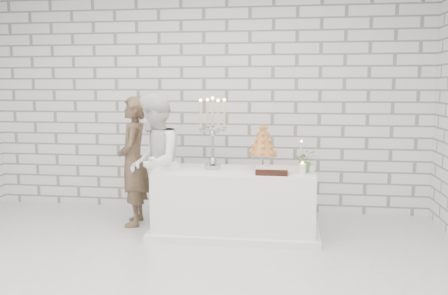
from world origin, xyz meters
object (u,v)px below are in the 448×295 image
cake_table (235,202)px  bride (154,164)px  croquembouche (263,146)px  candelabra (213,133)px  groom (134,161)px

cake_table → bride: (-0.93, -0.08, 0.44)m
bride → croquembouche: 1.27m
bride → croquembouche: (1.24, 0.21, 0.20)m
candelabra → cake_table: bearing=-8.9°
groom → candelabra: candelabra is taller
cake_table → croquembouche: size_ratio=3.35×
groom → croquembouche: (1.59, -0.10, 0.23)m
groom → bride: (0.35, -0.30, 0.02)m
bride → candelabra: 0.76m
groom → bride: 0.46m
cake_table → bride: bride is taller
groom → bride: bride is taller
bride → cake_table: bearing=88.6°
cake_table → bride: size_ratio=1.10×
cake_table → candelabra: candelabra is taller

